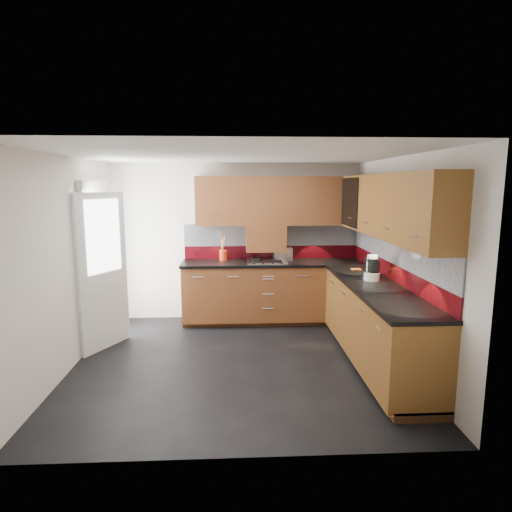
{
  "coord_description": "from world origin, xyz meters",
  "views": [
    {
      "loc": [
        -0.02,
        -4.79,
        2.08
      ],
      "look_at": [
        0.25,
        0.65,
        1.17
      ],
      "focal_mm": 30.0,
      "sensor_mm": 36.0,
      "label": 1
    }
  ],
  "objects": [
    {
      "name": "extractor_hood",
      "position": [
        0.45,
        1.64,
        1.28
      ],
      "size": [
        0.6,
        0.33,
        0.4
      ],
      "primitive_type": "cube",
      "color": "#582D13",
      "rests_on": "room"
    },
    {
      "name": "upper_cabinets",
      "position": [
        1.23,
        0.78,
        1.84
      ],
      "size": [
        2.5,
        3.2,
        0.72
      ],
      "color": "#582D13",
      "rests_on": "room"
    },
    {
      "name": "base_cabinets",
      "position": [
        1.07,
        0.72,
        0.44
      ],
      "size": [
        2.7,
        3.2,
        0.95
      ],
      "color": "#582D13",
      "rests_on": "room"
    },
    {
      "name": "utensil_pot",
      "position": [
        -0.2,
        1.64,
        1.04
      ],
      "size": [
        0.12,
        0.12,
        0.44
      ],
      "color": "red",
      "rests_on": "countertop"
    },
    {
      "name": "room",
      "position": [
        0.0,
        0.0,
        1.5
      ],
      "size": [
        4.0,
        3.8,
        2.64
      ],
      "color": "black"
    },
    {
      "name": "food_processor",
      "position": [
        1.62,
        0.16,
        1.08
      ],
      "size": [
        0.19,
        0.19,
        0.31
      ],
      "color": "white",
      "rests_on": "countertop"
    },
    {
      "name": "gas_hob",
      "position": [
        0.45,
        1.47,
        0.96
      ],
      "size": [
        0.59,
        0.52,
        0.05
      ],
      "color": "silver",
      "rests_on": "countertop"
    },
    {
      "name": "toaster",
      "position": [
        0.69,
        1.59,
        1.04
      ],
      "size": [
        0.31,
        0.22,
        0.21
      ],
      "color": "silver",
      "rests_on": "countertop"
    },
    {
      "name": "paper_towel",
      "position": [
        1.68,
        0.27,
        1.06
      ],
      "size": [
        0.15,
        0.15,
        0.24
      ],
      "primitive_type": "cylinder",
      "rotation": [
        0.0,
        0.0,
        0.37
      ],
      "color": "white",
      "rests_on": "countertop"
    },
    {
      "name": "back_door",
      "position": [
        -1.78,
        0.75,
        1.03
      ],
      "size": [
        0.42,
        1.19,
        2.04
      ],
      "color": "white",
      "rests_on": "room"
    },
    {
      "name": "orange_cloth",
      "position": [
        1.62,
        0.81,
        0.95
      ],
      "size": [
        0.14,
        0.12,
        0.01
      ],
      "primitive_type": "cube",
      "rotation": [
        0.0,
        0.0,
        -0.09
      ],
      "color": "orange",
      "rests_on": "countertop"
    },
    {
      "name": "backsplash",
      "position": [
        1.28,
        0.93,
        1.21
      ],
      "size": [
        2.7,
        3.2,
        0.54
      ],
      "color": "maroon",
      "rests_on": "countertop"
    },
    {
      "name": "glass_cabinet",
      "position": [
        1.71,
        1.07,
        1.87
      ],
      "size": [
        0.32,
        0.8,
        0.66
      ],
      "color": "black",
      "rests_on": "room"
    },
    {
      "name": "countertop",
      "position": [
        1.05,
        0.7,
        0.92
      ],
      "size": [
        2.72,
        3.22,
        0.04
      ],
      "color": "black",
      "rests_on": "base_cabinets"
    }
  ]
}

